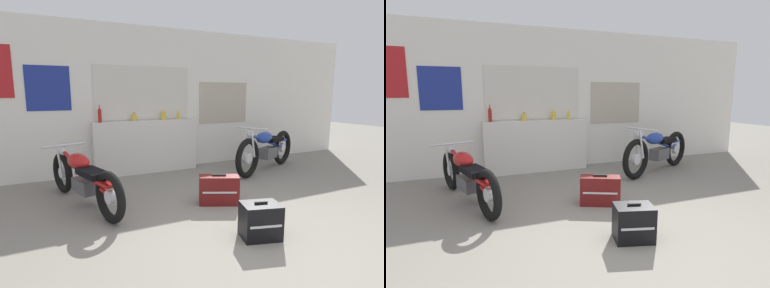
{
  "view_description": "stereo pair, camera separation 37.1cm",
  "coord_description": "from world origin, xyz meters",
  "views": [
    {
      "loc": [
        -1.89,
        -1.99,
        1.53
      ],
      "look_at": [
        0.21,
        2.46,
        0.7
      ],
      "focal_mm": 28.0,
      "sensor_mm": 36.0,
      "label": 1
    },
    {
      "loc": [
        -1.55,
        -2.13,
        1.53
      ],
      "look_at": [
        0.21,
        2.46,
        0.7
      ],
      "focal_mm": 28.0,
      "sensor_mm": 36.0,
      "label": 2
    }
  ],
  "objects": [
    {
      "name": "ground_plane",
      "position": [
        0.0,
        0.0,
        0.0
      ],
      "size": [
        24.0,
        24.0,
        0.0
      ],
      "primitive_type": "plane",
      "color": "gray"
    },
    {
      "name": "wall_back",
      "position": [
        -0.01,
        3.78,
        1.4
      ],
      "size": [
        10.0,
        0.07,
        2.8
      ],
      "color": "silver",
      "rests_on": "ground_plane"
    },
    {
      "name": "sill_counter",
      "position": [
        -0.23,
        3.6,
        0.51
      ],
      "size": [
        2.02,
        0.28,
        1.01
      ],
      "color": "silver",
      "rests_on": "ground_plane"
    },
    {
      "name": "bottle_leftmost",
      "position": [
        -1.09,
        3.59,
        1.15
      ],
      "size": [
        0.07,
        0.07,
        0.31
      ],
      "color": "maroon",
      "rests_on": "sill_counter"
    },
    {
      "name": "bottle_left_center",
      "position": [
        -0.45,
        3.65,
        1.08
      ],
      "size": [
        0.09,
        0.09,
        0.16
      ],
      "color": "gold",
      "rests_on": "sill_counter"
    },
    {
      "name": "bottle_center",
      "position": [
        0.13,
        3.61,
        1.11
      ],
      "size": [
        0.09,
        0.09,
        0.22
      ],
      "color": "gold",
      "rests_on": "sill_counter"
    },
    {
      "name": "bottle_right_center",
      "position": [
        0.44,
        3.59,
        1.1
      ],
      "size": [
        0.06,
        0.06,
        0.19
      ],
      "color": "gold",
      "rests_on": "sill_counter"
    },
    {
      "name": "motorcycle_red",
      "position": [
        -1.55,
        2.22,
        0.39
      ],
      "size": [
        0.87,
        2.08,
        0.79
      ],
      "color": "black",
      "rests_on": "ground_plane"
    },
    {
      "name": "motorcycle_blue",
      "position": [
        1.98,
        2.7,
        0.43
      ],
      "size": [
        2.06,
        1.03,
        0.92
      ],
      "color": "black",
      "rests_on": "ground_plane"
    },
    {
      "name": "hard_case_black",
      "position": [
        0.06,
        0.43,
        0.19
      ],
      "size": [
        0.47,
        0.39,
        0.4
      ],
      "color": "black",
      "rests_on": "ground_plane"
    },
    {
      "name": "hard_case_darkred",
      "position": [
        0.17,
        1.48,
        0.2
      ],
      "size": [
        0.6,
        0.44,
        0.43
      ],
      "color": "maroon",
      "rests_on": "ground_plane"
    }
  ]
}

